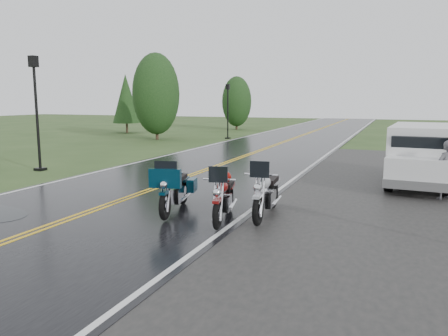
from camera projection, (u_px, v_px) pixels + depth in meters
name	position (u px, v px, depth m)	size (l,w,h in m)	color
ground	(97.00, 210.00, 11.44)	(120.00, 120.00, 0.00)	#2D471E
road	(232.00, 161.00, 20.60)	(8.00, 100.00, 0.04)	black
motorcycle_red	(217.00, 202.00, 9.44)	(0.84, 2.31, 1.36)	#5B0B0A
motorcycle_teal	(165.00, 194.00, 10.18)	(0.86, 2.38, 1.41)	#042534
motorcycle_silver	(258.00, 197.00, 9.73)	(0.88, 2.43, 1.44)	#999BA0
van_white	(390.00, 160.00, 13.54)	(1.97, 5.26, 2.06)	silver
person_at_van	(445.00, 171.00, 12.50)	(0.62, 0.41, 1.70)	#4C4C51
lamp_post_near_left	(37.00, 114.00, 17.55)	(0.40, 0.40, 4.65)	black
lamp_post_far_left	(228.00, 111.00, 32.19)	(0.35, 0.35, 4.05)	black
tree_left_mid	(156.00, 103.00, 31.48)	(3.40, 3.40, 5.31)	#1E3D19
tree_left_far	(237.00, 107.00, 42.23)	(2.84, 2.84, 4.37)	#1E3D19
pine_left_far	(126.00, 104.00, 37.95)	(2.38, 2.38, 4.96)	#1E3D19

